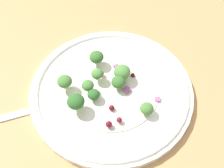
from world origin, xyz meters
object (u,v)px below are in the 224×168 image
plate (112,90)px  broccoli_floret_1 (94,95)px  fork (5,117)px  broccoli_floret_2 (65,82)px  broccoli_floret_0 (98,73)px

plate → broccoli_floret_1: broccoli_floret_1 is taller
fork → plate: bearing=-125.7°
broccoli_floret_1 → broccoli_floret_2: 5.11cm
broccoli_floret_2 → plate: bearing=-141.2°
plate → broccoli_floret_0: size_ratio=13.47×
broccoli_floret_1 → fork: broccoli_floret_1 is taller
plate → broccoli_floret_2: broccoli_floret_2 is taller
broccoli_floret_0 → fork: size_ratio=0.12×
broccoli_floret_0 → broccoli_floret_1: bearing=119.8°
broccoli_floret_0 → broccoli_floret_1: size_ratio=1.01×
broccoli_floret_1 → fork: 14.52cm
plate → fork: (10.27, 14.31, -0.61)cm
plate → broccoli_floret_0: (2.96, -0.02, 2.25)cm
broccoli_floret_0 → broccoli_floret_2: size_ratio=0.82×
plate → broccoli_floret_2: size_ratio=11.10×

